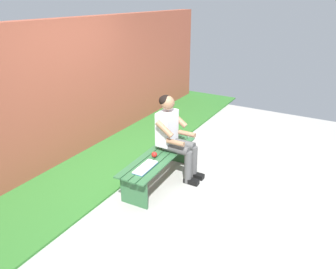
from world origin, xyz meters
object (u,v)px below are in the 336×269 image
Objects in this scene: bench_near at (159,161)px; apple at (154,155)px; book_open at (145,167)px; person_seated at (174,134)px.

bench_near is 19.63× the size of apple.
bench_near is at bearing 166.87° from apple.
book_open is (0.41, 0.04, 0.11)m from bench_near.
person_seated is 2.95× the size of book_open.
person_seated is 0.43m from apple.
person_seated is at bearing 159.55° from bench_near.
book_open is at bearing 6.02° from bench_near.
person_seated is at bearing 161.33° from apple.
person_seated reaches higher than apple.
bench_near is 1.28× the size of person_seated.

